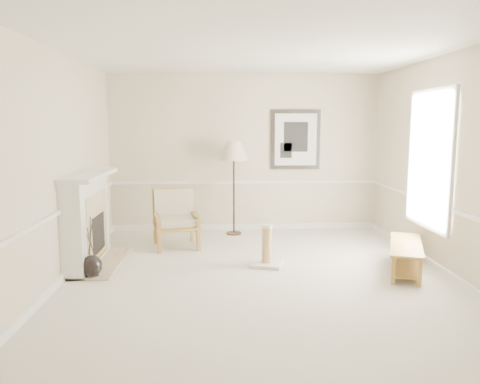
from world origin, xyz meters
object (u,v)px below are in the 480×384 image
at_px(scratching_post, 267,253).
at_px(bench, 406,253).
at_px(floor_vase, 92,267).
at_px(floor_lamp, 234,153).
at_px(armchair, 175,216).

bearing_deg(scratching_post, bench, -9.86).
distance_m(floor_vase, scratching_post, 2.37).
bearing_deg(bench, floor_vase, -178.77).
bearing_deg(scratching_post, floor_vase, -169.93).
xyz_separation_m(floor_vase, scratching_post, (2.33, 0.41, 0.04)).
height_order(floor_vase, floor_lamp, floor_lamp).
height_order(floor_vase, scratching_post, floor_vase).
bearing_deg(floor_vase, armchair, 59.58).
bearing_deg(armchair, floor_vase, -132.65).
height_order(armchair, bench, armchair).
relative_size(armchair, bench, 0.66).
bearing_deg(floor_lamp, armchair, -142.77).
bearing_deg(bench, scratching_post, 170.14).
distance_m(bench, scratching_post, 1.89).
height_order(floor_vase, bench, floor_vase).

